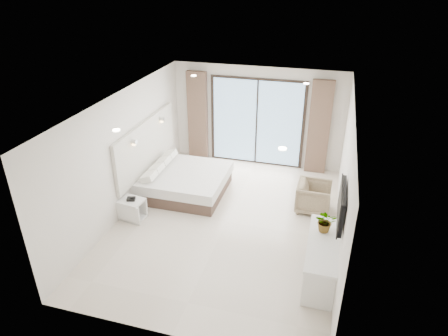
{
  "coord_description": "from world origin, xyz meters",
  "views": [
    {
      "loc": [
        1.89,
        -6.94,
        4.97
      ],
      "look_at": [
        -0.17,
        0.4,
        1.1
      ],
      "focal_mm": 32.0,
      "sensor_mm": 36.0,
      "label": 1
    }
  ],
  "objects_px": {
    "console_desk": "(322,252)",
    "armchair": "(314,196)",
    "bed": "(184,182)",
    "nightstand": "(132,209)"
  },
  "relations": [
    {
      "from": "nightstand",
      "to": "armchair",
      "type": "distance_m",
      "value": 4.03
    },
    {
      "from": "nightstand",
      "to": "console_desk",
      "type": "relative_size",
      "value": 0.34
    },
    {
      "from": "bed",
      "to": "armchair",
      "type": "relative_size",
      "value": 2.62
    },
    {
      "from": "bed",
      "to": "nightstand",
      "type": "height_order",
      "value": "bed"
    },
    {
      "from": "console_desk",
      "to": "armchair",
      "type": "bearing_deg",
      "value": 97.37
    },
    {
      "from": "console_desk",
      "to": "armchair",
      "type": "distance_m",
      "value": 2.24
    },
    {
      "from": "console_desk",
      "to": "bed",
      "type": "bearing_deg",
      "value": 147.05
    },
    {
      "from": "nightstand",
      "to": "console_desk",
      "type": "bearing_deg",
      "value": -3.55
    },
    {
      "from": "armchair",
      "to": "bed",
      "type": "bearing_deg",
      "value": 92.15
    },
    {
      "from": "bed",
      "to": "armchair",
      "type": "bearing_deg",
      "value": 0.47
    }
  ]
}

